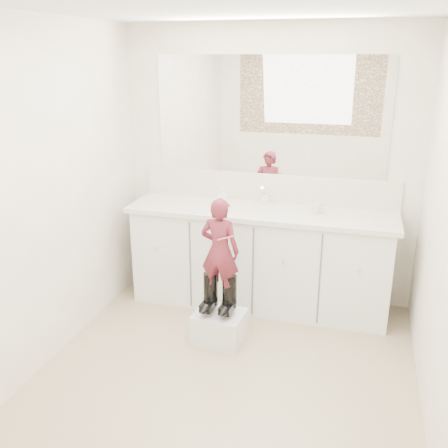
% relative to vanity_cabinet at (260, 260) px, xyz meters
% --- Properties ---
extents(floor, '(3.00, 3.00, 0.00)m').
position_rel_vanity_cabinet_xyz_m(floor, '(0.00, -1.23, -0.42)').
color(floor, '#847056').
rests_on(floor, ground).
extents(ceiling, '(3.00, 3.00, 0.00)m').
position_rel_vanity_cabinet_xyz_m(ceiling, '(0.00, -1.23, 1.97)').
color(ceiling, white).
rests_on(ceiling, wall_back).
extents(wall_back, '(2.60, 0.00, 2.60)m').
position_rel_vanity_cabinet_xyz_m(wall_back, '(0.00, 0.27, 0.77)').
color(wall_back, beige).
rests_on(wall_back, floor).
extents(wall_front, '(2.60, 0.00, 2.60)m').
position_rel_vanity_cabinet_xyz_m(wall_front, '(0.00, -2.73, 0.77)').
color(wall_front, beige).
rests_on(wall_front, floor).
extents(wall_left, '(0.00, 3.00, 3.00)m').
position_rel_vanity_cabinet_xyz_m(wall_left, '(-1.30, -1.23, 0.78)').
color(wall_left, beige).
rests_on(wall_left, floor).
extents(vanity_cabinet, '(2.20, 0.55, 0.85)m').
position_rel_vanity_cabinet_xyz_m(vanity_cabinet, '(0.00, 0.00, 0.00)').
color(vanity_cabinet, silver).
rests_on(vanity_cabinet, floor).
extents(countertop, '(2.28, 0.58, 0.04)m').
position_rel_vanity_cabinet_xyz_m(countertop, '(0.00, -0.01, 0.45)').
color(countertop, beige).
rests_on(countertop, vanity_cabinet).
extents(backsplash, '(2.28, 0.03, 0.25)m').
position_rel_vanity_cabinet_xyz_m(backsplash, '(0.00, 0.26, 0.59)').
color(backsplash, beige).
rests_on(backsplash, countertop).
extents(mirror, '(2.00, 0.02, 1.00)m').
position_rel_vanity_cabinet_xyz_m(mirror, '(0.00, 0.26, 1.22)').
color(mirror, white).
rests_on(mirror, wall_back).
extents(dot_panel, '(2.00, 0.01, 1.20)m').
position_rel_vanity_cabinet_xyz_m(dot_panel, '(0.00, -2.71, 1.22)').
color(dot_panel, '#472819').
rests_on(dot_panel, wall_front).
extents(faucet, '(0.08, 0.08, 0.10)m').
position_rel_vanity_cabinet_xyz_m(faucet, '(0.00, 0.15, 0.52)').
color(faucet, silver).
rests_on(faucet, countertop).
extents(cup, '(0.13, 0.13, 0.10)m').
position_rel_vanity_cabinet_xyz_m(cup, '(0.47, 0.03, 0.52)').
color(cup, beige).
rests_on(cup, countertop).
extents(soap_bottle, '(0.08, 0.08, 0.17)m').
position_rel_vanity_cabinet_xyz_m(soap_bottle, '(-0.33, -0.04, 0.55)').
color(soap_bottle, white).
rests_on(soap_bottle, countertop).
extents(step_stool, '(0.40, 0.35, 0.24)m').
position_rel_vanity_cabinet_xyz_m(step_stool, '(-0.17, -0.70, -0.30)').
color(step_stool, silver).
rests_on(step_stool, floor).
extents(boot_left, '(0.13, 0.22, 0.32)m').
position_rel_vanity_cabinet_xyz_m(boot_left, '(-0.24, -0.68, -0.02)').
color(boot_left, black).
rests_on(boot_left, step_stool).
extents(boot_right, '(0.13, 0.22, 0.32)m').
position_rel_vanity_cabinet_xyz_m(boot_right, '(-0.09, -0.68, -0.02)').
color(boot_right, black).
rests_on(boot_right, step_stool).
extents(toddler, '(0.31, 0.22, 0.82)m').
position_rel_vanity_cabinet_xyz_m(toddler, '(-0.17, -0.68, 0.33)').
color(toddler, '#962E44').
rests_on(toddler, step_stool).
extents(toothbrush, '(0.14, 0.02, 0.06)m').
position_rel_vanity_cabinet_xyz_m(toothbrush, '(-0.10, -0.76, 0.47)').
color(toothbrush, '#CA4E7B').
rests_on(toothbrush, toddler).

